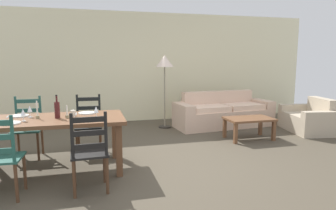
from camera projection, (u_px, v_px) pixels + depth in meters
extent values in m
cube|color=#4C4436|center=(160.00, 163.00, 4.40)|extent=(9.60, 9.60, 0.02)
cube|color=#F0E8B9|center=(130.00, 67.00, 7.36)|extent=(9.60, 0.16, 2.70)
cube|color=brown|center=(52.00, 120.00, 3.94)|extent=(1.90, 0.96, 0.05)
cube|color=brown|center=(119.00, 150.00, 3.84)|extent=(0.08, 0.08, 0.70)
cube|color=brown|center=(115.00, 136.00, 4.57)|extent=(0.08, 0.08, 0.70)
cube|color=#225448|center=(1.00, 159.00, 3.23)|extent=(0.44, 0.42, 0.03)
cylinder|color=#503320|center=(25.00, 172.00, 3.46)|extent=(0.04, 0.04, 0.43)
cylinder|color=#503320|center=(16.00, 183.00, 3.14)|extent=(0.04, 0.04, 0.43)
cylinder|color=#225448|center=(13.00, 139.00, 3.06)|extent=(0.04, 0.04, 0.50)
cube|color=black|center=(89.00, 153.00, 3.41)|extent=(0.44, 0.42, 0.03)
cylinder|color=#503320|center=(74.00, 169.00, 3.55)|extent=(0.04, 0.04, 0.43)
cylinder|color=#503320|center=(104.00, 166.00, 3.66)|extent=(0.04, 0.04, 0.43)
cylinder|color=#503320|center=(74.00, 180.00, 3.23)|extent=(0.04, 0.04, 0.43)
cylinder|color=#503320|center=(107.00, 176.00, 3.34)|extent=(0.04, 0.04, 0.43)
cylinder|color=black|center=(72.00, 136.00, 3.16)|extent=(0.04, 0.04, 0.50)
cylinder|color=black|center=(106.00, 134.00, 3.27)|extent=(0.04, 0.04, 0.50)
cube|color=black|center=(90.00, 146.00, 3.23)|extent=(0.38, 0.04, 0.06)
cube|color=black|center=(89.00, 133.00, 3.21)|extent=(0.38, 0.04, 0.06)
cube|color=black|center=(89.00, 120.00, 3.19)|extent=(0.38, 0.04, 0.06)
cube|color=#255248|center=(27.00, 130.00, 4.56)|extent=(0.43, 0.41, 0.03)
cylinder|color=#503320|center=(38.00, 147.00, 4.47)|extent=(0.04, 0.04, 0.43)
cylinder|color=#503320|center=(12.00, 148.00, 4.39)|extent=(0.04, 0.04, 0.43)
cylinder|color=#503320|center=(42.00, 141.00, 4.80)|extent=(0.04, 0.04, 0.43)
cylinder|color=#503320|center=(19.00, 142.00, 4.72)|extent=(0.04, 0.04, 0.43)
cylinder|color=#255248|center=(40.00, 111.00, 4.72)|extent=(0.04, 0.04, 0.50)
cylinder|color=#255248|center=(16.00, 112.00, 4.64)|extent=(0.04, 0.04, 0.50)
cube|color=#255248|center=(29.00, 120.00, 4.70)|extent=(0.38, 0.04, 0.06)
cube|color=#255248|center=(28.00, 110.00, 4.68)|extent=(0.38, 0.04, 0.06)
cube|color=#255248|center=(28.00, 101.00, 4.66)|extent=(0.38, 0.04, 0.06)
cube|color=black|center=(89.00, 127.00, 4.80)|extent=(0.44, 0.42, 0.03)
cylinder|color=#503320|center=(100.00, 142.00, 4.71)|extent=(0.04, 0.04, 0.43)
cylinder|color=#503320|center=(77.00, 144.00, 4.63)|extent=(0.04, 0.04, 0.43)
cylinder|color=#503320|center=(101.00, 137.00, 5.04)|extent=(0.04, 0.04, 0.43)
cylinder|color=#503320|center=(79.00, 138.00, 4.96)|extent=(0.04, 0.04, 0.43)
cylinder|color=black|center=(100.00, 109.00, 4.96)|extent=(0.04, 0.04, 0.50)
cylinder|color=black|center=(77.00, 109.00, 4.89)|extent=(0.04, 0.04, 0.50)
cube|color=black|center=(89.00, 117.00, 4.95)|extent=(0.38, 0.04, 0.06)
cube|color=black|center=(89.00, 108.00, 4.92)|extent=(0.38, 0.04, 0.06)
cube|color=black|center=(88.00, 99.00, 4.90)|extent=(0.38, 0.04, 0.06)
cylinder|color=white|center=(10.00, 123.00, 3.58)|extent=(0.24, 0.24, 0.02)
cylinder|color=white|center=(86.00, 119.00, 3.81)|extent=(0.24, 0.24, 0.02)
cube|color=silver|center=(74.00, 121.00, 3.77)|extent=(0.02, 0.17, 0.01)
cylinder|color=white|center=(20.00, 116.00, 4.06)|extent=(0.24, 0.24, 0.02)
cube|color=silver|center=(8.00, 117.00, 4.03)|extent=(0.03, 0.17, 0.01)
cylinder|color=white|center=(87.00, 113.00, 4.29)|extent=(0.24, 0.24, 0.02)
cube|color=silver|center=(76.00, 114.00, 4.25)|extent=(0.02, 0.17, 0.01)
cylinder|color=#471919|center=(57.00, 110.00, 3.92)|extent=(0.07, 0.07, 0.22)
cylinder|color=#471919|center=(57.00, 99.00, 3.90)|extent=(0.02, 0.02, 0.08)
cylinder|color=black|center=(56.00, 95.00, 3.89)|extent=(0.03, 0.03, 0.02)
cylinder|color=white|center=(24.00, 121.00, 3.74)|extent=(0.06, 0.06, 0.01)
cylinder|color=white|center=(23.00, 118.00, 3.73)|extent=(0.01, 0.01, 0.07)
cone|color=white|center=(23.00, 112.00, 3.72)|extent=(0.06, 0.06, 0.08)
cylinder|color=white|center=(96.00, 118.00, 3.95)|extent=(0.06, 0.06, 0.01)
cylinder|color=white|center=(96.00, 115.00, 3.94)|extent=(0.01, 0.01, 0.07)
cone|color=white|center=(96.00, 109.00, 3.93)|extent=(0.06, 0.06, 0.08)
cylinder|color=white|center=(30.00, 117.00, 4.01)|extent=(0.06, 0.06, 0.01)
cylinder|color=white|center=(30.00, 114.00, 4.00)|extent=(0.01, 0.01, 0.07)
cone|color=white|center=(30.00, 109.00, 3.99)|extent=(0.06, 0.06, 0.08)
cylinder|color=beige|center=(73.00, 113.00, 4.04)|extent=(0.07, 0.07, 0.09)
cylinder|color=#998C66|center=(38.00, 117.00, 3.91)|extent=(0.05, 0.05, 0.04)
cylinder|color=white|center=(37.00, 108.00, 3.89)|extent=(0.02, 0.02, 0.20)
cylinder|color=#998C66|center=(67.00, 117.00, 3.95)|extent=(0.05, 0.05, 0.04)
cylinder|color=white|center=(67.00, 110.00, 3.93)|extent=(0.02, 0.02, 0.13)
cube|color=beige|center=(224.00, 118.00, 6.81)|extent=(1.87, 0.96, 0.40)
cube|color=beige|center=(217.00, 108.00, 7.06)|extent=(1.81, 0.37, 0.80)
cube|color=beige|center=(260.00, 112.00, 7.14)|extent=(0.31, 0.82, 0.58)
cube|color=beige|center=(183.00, 117.00, 6.45)|extent=(0.31, 0.82, 0.58)
cube|color=beige|center=(242.00, 106.00, 6.88)|extent=(0.92, 0.72, 0.12)
cube|color=beige|center=(208.00, 108.00, 6.58)|extent=(0.92, 0.72, 0.12)
cube|color=brown|center=(249.00, 119.00, 5.68)|extent=(0.90, 0.56, 0.04)
cube|color=brown|center=(236.00, 134.00, 5.39)|extent=(0.06, 0.06, 0.38)
cube|color=brown|center=(274.00, 131.00, 5.59)|extent=(0.06, 0.06, 0.38)
cube|color=brown|center=(225.00, 128.00, 5.83)|extent=(0.06, 0.06, 0.38)
cube|color=brown|center=(260.00, 126.00, 6.03)|extent=(0.06, 0.06, 0.38)
cube|color=#BDAC93|center=(308.00, 123.00, 6.34)|extent=(0.92, 0.92, 0.38)
cube|color=#BDAC93|center=(321.00, 115.00, 6.34)|extent=(0.33, 0.82, 0.72)
cube|color=#BDAC93|center=(322.00, 124.00, 5.85)|extent=(0.82, 0.31, 0.52)
cube|color=#BDAC93|center=(296.00, 115.00, 6.81)|extent=(0.82, 0.31, 0.52)
cylinder|color=#332D28|center=(165.00, 127.00, 6.74)|extent=(0.28, 0.28, 0.03)
cylinder|color=gray|center=(165.00, 97.00, 6.64)|extent=(0.03, 0.03, 1.35)
cone|color=beige|center=(165.00, 61.00, 6.52)|extent=(0.40, 0.40, 0.26)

